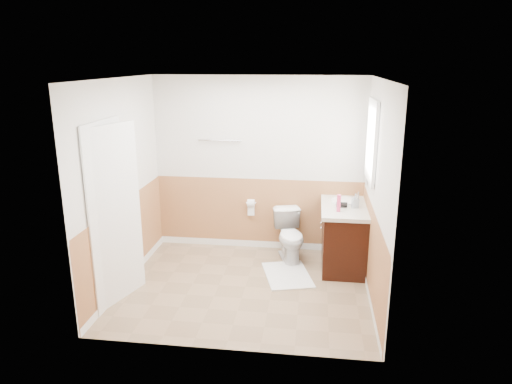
# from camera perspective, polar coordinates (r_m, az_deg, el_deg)

# --- Properties ---
(floor) EXTENTS (3.00, 3.00, 0.00)m
(floor) POSITION_cam_1_polar(r_m,az_deg,el_deg) (5.86, -1.31, -11.53)
(floor) COLOR #8C7051
(floor) RESTS_ON ground
(ceiling) EXTENTS (3.00, 3.00, 0.00)m
(ceiling) POSITION_cam_1_polar(r_m,az_deg,el_deg) (5.20, -1.49, 13.72)
(ceiling) COLOR white
(ceiling) RESTS_ON floor
(wall_back) EXTENTS (3.00, 0.00, 3.00)m
(wall_back) POSITION_cam_1_polar(r_m,az_deg,el_deg) (6.64, 0.31, 3.32)
(wall_back) COLOR silver
(wall_back) RESTS_ON floor
(wall_front) EXTENTS (3.00, 0.00, 3.00)m
(wall_front) POSITION_cam_1_polar(r_m,az_deg,el_deg) (4.18, -4.12, -4.41)
(wall_front) COLOR silver
(wall_front) RESTS_ON floor
(wall_left) EXTENTS (0.00, 3.00, 3.00)m
(wall_left) POSITION_cam_1_polar(r_m,az_deg,el_deg) (5.81, -16.18, 0.84)
(wall_left) COLOR silver
(wall_left) RESTS_ON floor
(wall_right) EXTENTS (0.00, 3.00, 3.00)m
(wall_right) POSITION_cam_1_polar(r_m,az_deg,el_deg) (5.38, 14.60, -0.22)
(wall_right) COLOR silver
(wall_right) RESTS_ON floor
(wainscot_back) EXTENTS (3.00, 0.00, 3.00)m
(wainscot_back) POSITION_cam_1_polar(r_m,az_deg,el_deg) (6.84, 0.29, -2.85)
(wainscot_back) COLOR #C7804F
(wainscot_back) RESTS_ON floor
(wainscot_front) EXTENTS (3.00, 0.00, 3.00)m
(wainscot_front) POSITION_cam_1_polar(r_m,az_deg,el_deg) (4.50, -3.89, -13.35)
(wainscot_front) COLOR #C7804F
(wainscot_front) RESTS_ON floor
(wainscot_left) EXTENTS (0.00, 2.60, 2.60)m
(wainscot_left) POSITION_cam_1_polar(r_m,az_deg,el_deg) (6.04, -15.53, -6.06)
(wainscot_left) COLOR #C7804F
(wainscot_left) RESTS_ON floor
(wainscot_right) EXTENTS (0.00, 2.60, 2.60)m
(wainscot_right) POSITION_cam_1_polar(r_m,az_deg,el_deg) (5.63, 13.94, -7.58)
(wainscot_right) COLOR #C7804F
(wainscot_right) RESTS_ON floor
(toilet) EXTENTS (0.55, 0.75, 0.69)m
(toilet) POSITION_cam_1_polar(r_m,az_deg,el_deg) (6.50, 4.22, -5.39)
(toilet) COLOR white
(toilet) RESTS_ON floor
(bath_mat) EXTENTS (0.75, 0.92, 0.02)m
(bath_mat) POSITION_cam_1_polar(r_m,az_deg,el_deg) (6.14, 3.86, -10.10)
(bath_mat) COLOR white
(bath_mat) RESTS_ON floor
(vanity_cabinet) EXTENTS (0.55, 1.10, 0.80)m
(vanity_cabinet) POSITION_cam_1_polar(r_m,az_deg,el_deg) (6.41, 10.65, -5.39)
(vanity_cabinet) COLOR black
(vanity_cabinet) RESTS_ON floor
(vanity_knob_left) EXTENTS (0.03, 0.03, 0.03)m
(vanity_knob_left) POSITION_cam_1_polar(r_m,az_deg,el_deg) (6.25, 8.01, -4.35)
(vanity_knob_left) COLOR silver
(vanity_knob_left) RESTS_ON vanity_cabinet
(vanity_knob_right) EXTENTS (0.03, 0.03, 0.03)m
(vanity_knob_right) POSITION_cam_1_polar(r_m,az_deg,el_deg) (6.44, 8.00, -3.74)
(vanity_knob_right) COLOR silver
(vanity_knob_right) RESTS_ON vanity_cabinet
(countertop) EXTENTS (0.60, 1.15, 0.05)m
(countertop) POSITION_cam_1_polar(r_m,az_deg,el_deg) (6.27, 10.75, -1.76)
(countertop) COLOR beige
(countertop) RESTS_ON vanity_cabinet
(sink_basin) EXTENTS (0.36, 0.36, 0.02)m
(sink_basin) POSITION_cam_1_polar(r_m,az_deg,el_deg) (6.40, 10.79, -1.06)
(sink_basin) COLOR white
(sink_basin) RESTS_ON countertop
(faucet) EXTENTS (0.02, 0.02, 0.14)m
(faucet) POSITION_cam_1_polar(r_m,az_deg,el_deg) (6.40, 12.42, -0.60)
(faucet) COLOR #B9B9C0
(faucet) RESTS_ON countertop
(lotion_bottle) EXTENTS (0.05, 0.05, 0.22)m
(lotion_bottle) POSITION_cam_1_polar(r_m,az_deg,el_deg) (5.94, 10.10, -1.36)
(lotion_bottle) COLOR #E43B6E
(lotion_bottle) RESTS_ON countertop
(soap_dispenser) EXTENTS (0.10, 0.10, 0.18)m
(soap_dispenser) POSITION_cam_1_polar(r_m,az_deg,el_deg) (6.15, 12.06, -1.06)
(soap_dispenser) COLOR #929DA5
(soap_dispenser) RESTS_ON countertop
(hair_dryer_body) EXTENTS (0.14, 0.07, 0.07)m
(hair_dryer_body) POSITION_cam_1_polar(r_m,az_deg,el_deg) (6.14, 10.46, -1.54)
(hair_dryer_body) COLOR black
(hair_dryer_body) RESTS_ON countertop
(hair_dryer_handle) EXTENTS (0.03, 0.03, 0.07)m
(hair_dryer_handle) POSITION_cam_1_polar(r_m,az_deg,el_deg) (6.13, 10.18, -1.86)
(hair_dryer_handle) COLOR black
(hair_dryer_handle) RESTS_ON countertop
(mirror_panel) EXTENTS (0.02, 0.35, 0.90)m
(mirror_panel) POSITION_cam_1_polar(r_m,az_deg,el_deg) (6.38, 13.42, 5.10)
(mirror_panel) COLOR silver
(mirror_panel) RESTS_ON wall_right
(window_frame) EXTENTS (0.04, 0.80, 1.00)m
(window_frame) POSITION_cam_1_polar(r_m,az_deg,el_deg) (5.84, 13.97, 6.10)
(window_frame) COLOR white
(window_frame) RESTS_ON wall_right
(window_glass) EXTENTS (0.01, 0.70, 0.90)m
(window_glass) POSITION_cam_1_polar(r_m,az_deg,el_deg) (5.84, 14.13, 6.09)
(window_glass) COLOR white
(window_glass) RESTS_ON wall_right
(door) EXTENTS (0.29, 0.78, 2.04)m
(door) POSITION_cam_1_polar(r_m,az_deg,el_deg) (5.44, -16.88, -2.76)
(door) COLOR white
(door) RESTS_ON wall_left
(door_frame) EXTENTS (0.02, 0.92, 2.10)m
(door_frame) POSITION_cam_1_polar(r_m,az_deg,el_deg) (5.47, -17.61, -2.62)
(door_frame) COLOR white
(door_frame) RESTS_ON wall_left
(door_knob) EXTENTS (0.06, 0.06, 0.06)m
(door_knob) POSITION_cam_1_polar(r_m,az_deg,el_deg) (5.73, -14.95, -2.42)
(door_knob) COLOR silver
(door_knob) RESTS_ON door
(towel_bar) EXTENTS (0.62, 0.02, 0.02)m
(towel_bar) POSITION_cam_1_polar(r_m,az_deg,el_deg) (6.62, -4.50, 6.31)
(towel_bar) COLOR silver
(towel_bar) RESTS_ON wall_back
(tp_holder_bar) EXTENTS (0.14, 0.02, 0.02)m
(tp_holder_bar) POSITION_cam_1_polar(r_m,az_deg,el_deg) (6.73, -0.62, -1.36)
(tp_holder_bar) COLOR silver
(tp_holder_bar) RESTS_ON wall_back
(tp_roll) EXTENTS (0.10, 0.11, 0.11)m
(tp_roll) POSITION_cam_1_polar(r_m,az_deg,el_deg) (6.73, -0.62, -1.36)
(tp_roll) COLOR white
(tp_roll) RESTS_ON tp_holder_bar
(tp_sheet) EXTENTS (0.10, 0.01, 0.16)m
(tp_sheet) POSITION_cam_1_polar(r_m,az_deg,el_deg) (6.76, -0.61, -2.25)
(tp_sheet) COLOR white
(tp_sheet) RESTS_ON tp_roll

